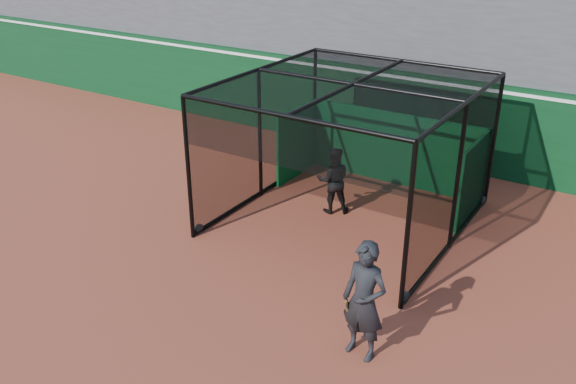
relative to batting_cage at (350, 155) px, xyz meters
The scene contains 5 objects.
ground 4.47m from the batting_cage, 103.20° to the right, with size 120.00×120.00×0.00m, color brown.
outfield_wall 4.54m from the batting_cage, 102.17° to the left, with size 50.00×0.50×2.50m.
batting_cage is the anchor object (origin of this frame).
batter 0.93m from the batting_cage, 164.16° to the left, with size 0.78×0.61×1.61m, color black.
on_deck_player 4.82m from the batting_cage, 59.86° to the right, with size 0.79×0.56×2.04m.
Camera 1 is at (6.59, -7.33, 6.53)m, focal length 38.00 mm.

